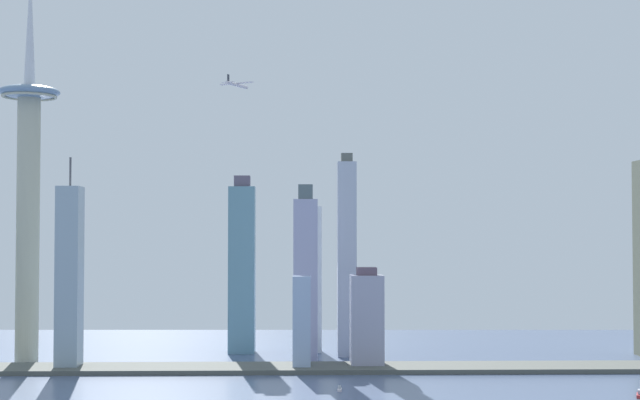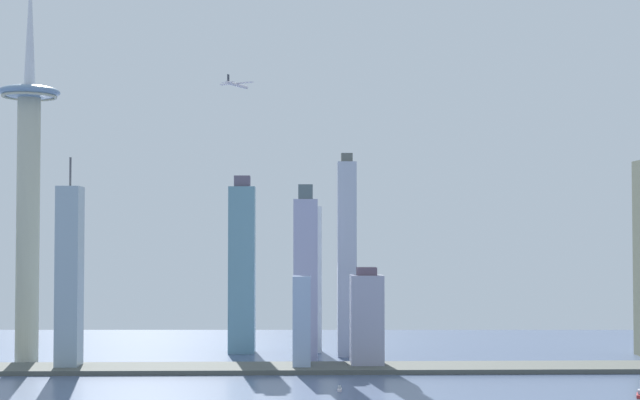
{
  "view_description": "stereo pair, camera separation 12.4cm",
  "coord_description": "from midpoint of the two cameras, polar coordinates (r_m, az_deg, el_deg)",
  "views": [
    {
      "loc": [
        -34.08,
        -205.2,
        102.68
      ],
      "look_at": [
        -17.87,
        485.55,
        127.03
      ],
      "focal_mm": 52.92,
      "sensor_mm": 36.0,
      "label": 1
    },
    {
      "loc": [
        -33.95,
        -205.21,
        102.68
      ],
      "look_at": [
        -17.87,
        485.55,
        127.03
      ],
      "focal_mm": 52.92,
      "sensor_mm": 36.0,
      "label": 2
    }
  ],
  "objects": [
    {
      "name": "waterfront_pier",
      "position": [
        716.67,
        1.42,
        -10.12
      ],
      "size": [
        786.44,
        47.25,
        3.46
      ],
      "primitive_type": "cube",
      "color": "#51554F",
      "rests_on": "ground"
    },
    {
      "name": "observation_tower",
      "position": [
        781.85,
        -17.21,
        1.43
      ],
      "size": [
        47.97,
        47.97,
        319.9
      ],
      "color": "#B8B69C",
      "rests_on": "ground"
    },
    {
      "name": "skyscraper_1",
      "position": [
        734.43,
        -14.91,
        -4.58
      ],
      "size": [
        17.15,
        21.66,
        159.97
      ],
      "color": "#90A5B2",
      "rests_on": "ground"
    },
    {
      "name": "skyscraper_4",
      "position": [
        710.76,
        -1.12,
        -7.46
      ],
      "size": [
        13.42,
        16.47,
        70.53
      ],
      "color": "#9DB3D3",
      "rests_on": "ground"
    },
    {
      "name": "skyscraper_5",
      "position": [
        723.26,
        2.84,
        -7.27
      ],
      "size": [
        24.95,
        26.07,
        76.59
      ],
      "color": "#9D9EB5",
      "rests_on": "ground"
    },
    {
      "name": "skyscraper_6",
      "position": [
        757.24,
        -0.88,
        -4.7
      ],
      "size": [
        19.33,
        15.3,
        141.78
      ],
      "color": "#A2A3C8",
      "rests_on": "ground"
    },
    {
      "name": "skyscraper_8",
      "position": [
        815.77,
        -4.73,
        -4.09
      ],
      "size": [
        22.66,
        21.65,
        152.18
      ],
      "color": "#5C8A9C",
      "rests_on": "ground"
    },
    {
      "name": "skyscraper_9",
      "position": [
        788.99,
        1.64,
        -3.48
      ],
      "size": [
        15.82,
        13.11,
        169.77
      ],
      "color": "#ACB5C9",
      "rests_on": "ground"
    },
    {
      "name": "skyscraper_10",
      "position": [
        820.26,
        -0.61,
        -4.72
      ],
      "size": [
        20.2,
        14.55,
        131.77
      ],
      "color": "#ADB8C0",
      "rests_on": "ground"
    },
    {
      "name": "boat_1",
      "position": [
        634.82,
        18.8,
        -11.07
      ],
      "size": [
        8.6,
        13.51,
        10.39
      ],
      "rotation": [
        0.0,
        0.0,
        4.35
      ],
      "color": "#B82D2D",
      "rests_on": "ground"
    },
    {
      "name": "boat_3",
      "position": [
        625.91,
        1.2,
        -11.36
      ],
      "size": [
        3.2,
        8.33,
        3.14
      ],
      "rotation": [
        0.0,
        0.0,
        1.5
      ],
      "color": "white",
      "rests_on": "ground"
    },
    {
      "name": "airplane",
      "position": [
        710.44,
        -5.04,
        6.97
      ],
      "size": [
        26.53,
        26.43,
        7.54
      ],
      "rotation": [
        0.0,
        0.0,
        1.06
      ],
      "color": "silver"
    }
  ]
}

